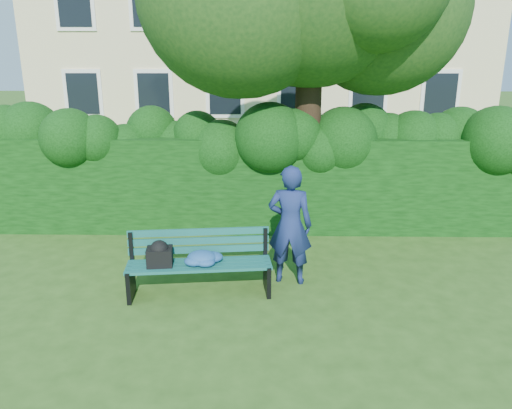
{
  "coord_description": "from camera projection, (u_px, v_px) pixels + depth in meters",
  "views": [
    {
      "loc": [
        0.13,
        -7.12,
        3.28
      ],
      "look_at": [
        0.0,
        0.6,
        0.95
      ],
      "focal_mm": 35.0,
      "sensor_mm": 36.0,
      "label": 1
    }
  ],
  "objects": [
    {
      "name": "man_reading",
      "position": [
        290.0,
        225.0,
        7.27
      ],
      "size": [
        0.71,
        0.53,
        1.78
      ],
      "primitive_type": "imported",
      "rotation": [
        0.0,
        0.0,
        2.97
      ],
      "color": "navy",
      "rests_on": "ground"
    },
    {
      "name": "hedge",
      "position": [
        257.0,
        183.0,
        9.61
      ],
      "size": [
        10.0,
        1.0,
        1.8
      ],
      "color": "black",
      "rests_on": "ground"
    },
    {
      "name": "park_bench",
      "position": [
        193.0,
        260.0,
        7.0
      ],
      "size": [
        2.07,
        0.78,
        0.89
      ],
      "rotation": [
        0.0,
        0.0,
        0.11
      ],
      "color": "#0E483A",
      "rests_on": "ground"
    },
    {
      "name": "ground",
      "position": [
        255.0,
        274.0,
        7.76
      ],
      "size": [
        80.0,
        80.0,
        0.0
      ],
      "primitive_type": "plane",
      "color": "#2C4E19",
      "rests_on": "ground"
    }
  ]
}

